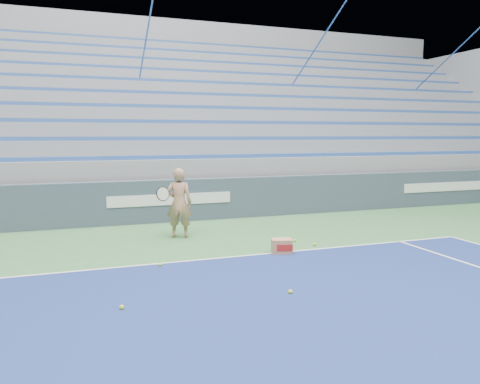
# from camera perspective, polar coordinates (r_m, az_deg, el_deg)

# --- Properties ---
(sponsor_barrier) EXTENTS (30.00, 0.32, 1.10)m
(sponsor_barrier) POSITION_cam_1_polar(r_m,az_deg,el_deg) (12.32, -8.55, -1.05)
(sponsor_barrier) COLOR #384555
(sponsor_barrier) RESTS_ON ground
(bleachers) EXTENTS (31.00, 9.15, 7.30)m
(bleachers) POSITION_cam_1_polar(r_m,az_deg,el_deg) (17.85, -12.23, 7.15)
(bleachers) COLOR gray
(bleachers) RESTS_ON ground
(tennis_player) EXTENTS (0.93, 0.89, 1.53)m
(tennis_player) POSITION_cam_1_polar(r_m,az_deg,el_deg) (10.33, -7.45, -1.32)
(tennis_player) COLOR tan
(tennis_player) RESTS_ON ground
(ball_box) EXTENTS (0.45, 0.39, 0.28)m
(ball_box) POSITION_cam_1_polar(r_m,az_deg,el_deg) (9.01, 5.10, -6.60)
(ball_box) COLOR #AA7752
(ball_box) RESTS_ON ground
(tennis_ball_0) EXTENTS (0.07, 0.07, 0.07)m
(tennis_ball_0) POSITION_cam_1_polar(r_m,az_deg,el_deg) (9.67, 4.07, -6.30)
(tennis_ball_0) COLOR #AED22B
(tennis_ball_0) RESTS_ON ground
(tennis_ball_1) EXTENTS (0.07, 0.07, 0.07)m
(tennis_ball_1) POSITION_cam_1_polar(r_m,az_deg,el_deg) (6.82, 6.16, -12.02)
(tennis_ball_1) COLOR #AED22B
(tennis_ball_1) RESTS_ON ground
(tennis_ball_2) EXTENTS (0.07, 0.07, 0.07)m
(tennis_ball_2) POSITION_cam_1_polar(r_m,az_deg,el_deg) (6.41, -14.22, -13.48)
(tennis_ball_2) COLOR #AED22B
(tennis_ball_2) RESTS_ON ground
(tennis_ball_3) EXTENTS (0.07, 0.07, 0.07)m
(tennis_ball_3) POSITION_cam_1_polar(r_m,az_deg,el_deg) (10.01, 6.68, -5.88)
(tennis_ball_3) COLOR #AED22B
(tennis_ball_3) RESTS_ON ground
(tennis_ball_4) EXTENTS (0.07, 0.07, 0.07)m
(tennis_ball_4) POSITION_cam_1_polar(r_m,az_deg,el_deg) (9.71, 9.10, -6.32)
(tennis_ball_4) COLOR #AED22B
(tennis_ball_4) RESTS_ON ground
(tennis_ball_5) EXTENTS (0.07, 0.07, 0.07)m
(tennis_ball_5) POSITION_cam_1_polar(r_m,az_deg,el_deg) (8.25, -9.75, -8.72)
(tennis_ball_5) COLOR #AED22B
(tennis_ball_5) RESTS_ON ground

